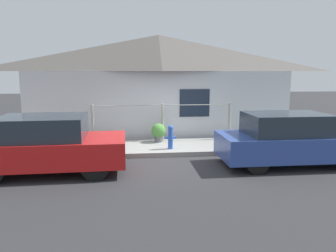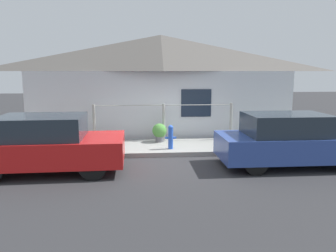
# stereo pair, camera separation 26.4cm
# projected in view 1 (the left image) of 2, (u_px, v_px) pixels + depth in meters

# --- Properties ---
(ground_plane) EXTENTS (60.00, 60.00, 0.00)m
(ground_plane) POSITION_uv_depth(u_px,v_px,m) (168.00, 157.00, 9.77)
(ground_plane) COLOR #2D2D30
(sidewalk) EXTENTS (24.00, 1.99, 0.14)m
(sidewalk) POSITION_uv_depth(u_px,v_px,m) (165.00, 147.00, 10.73)
(sidewalk) COLOR gray
(sidewalk) RESTS_ON ground_plane
(house) EXTENTS (10.11, 2.23, 3.91)m
(house) POSITION_uv_depth(u_px,v_px,m) (159.00, 58.00, 12.50)
(house) COLOR silver
(house) RESTS_ON ground_plane
(fence) EXTENTS (4.90, 0.10, 1.28)m
(fence) POSITION_uv_depth(u_px,v_px,m) (163.00, 120.00, 11.43)
(fence) COLOR #999993
(fence) RESTS_ON sidewalk
(car_left) EXTENTS (3.79, 1.85, 1.45)m
(car_left) POSITION_uv_depth(u_px,v_px,m) (48.00, 145.00, 8.19)
(car_left) COLOR red
(car_left) RESTS_ON ground_plane
(car_right) EXTENTS (3.84, 1.64, 1.43)m
(car_right) POSITION_uv_depth(u_px,v_px,m) (289.00, 140.00, 8.88)
(car_right) COLOR #2D4793
(car_right) RESTS_ON ground_plane
(fire_hydrant) EXTENTS (0.36, 0.16, 0.75)m
(fire_hydrant) POSITION_uv_depth(u_px,v_px,m) (170.00, 136.00, 10.17)
(fire_hydrant) COLOR blue
(fire_hydrant) RESTS_ON sidewalk
(potted_plant_near_hydrant) EXTENTS (0.49, 0.49, 0.64)m
(potted_plant_near_hydrant) POSITION_uv_depth(u_px,v_px,m) (159.00, 132.00, 11.19)
(potted_plant_near_hydrant) COLOR slate
(potted_plant_near_hydrant) RESTS_ON sidewalk
(potted_plant_by_fence) EXTENTS (0.40, 0.40, 0.56)m
(potted_plant_by_fence) POSITION_uv_depth(u_px,v_px,m) (74.00, 138.00, 10.46)
(potted_plant_by_fence) COLOR #9E5638
(potted_plant_by_fence) RESTS_ON sidewalk
(potted_plant_corner) EXTENTS (0.42, 0.42, 0.51)m
(potted_plant_corner) POSITION_uv_depth(u_px,v_px,m) (261.00, 134.00, 11.14)
(potted_plant_corner) COLOR #9E5638
(potted_plant_corner) RESTS_ON sidewalk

